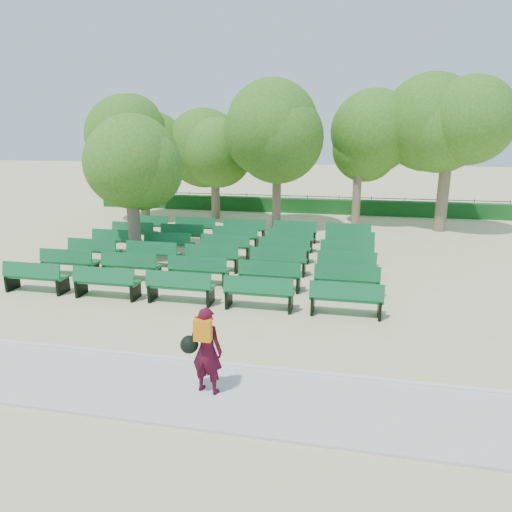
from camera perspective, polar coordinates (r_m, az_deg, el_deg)
The scene contains 9 objects.
ground at distance 16.13m, azimuth -2.00°, elevation -2.72°, with size 120.00×120.00×0.00m, color #C1B980.
paving at distance 9.69m, azimuth -12.72°, elevation -15.76°, with size 30.00×2.20×0.06m, color #B8B7B3.
curb at distance 10.60m, azimuth -10.15°, elevation -12.64°, with size 30.00×0.12×0.10m, color silver.
hedge at distance 29.49m, azimuth 4.41°, elevation 6.35°, with size 26.00×0.70×0.90m, color #134C19.
fence at distance 29.95m, azimuth 4.49°, elevation 5.61°, with size 26.00×0.10×1.02m, color black, non-canonical shape.
tree_line at distance 25.66m, azimuth 3.25°, elevation 4.02°, with size 21.80×6.80×7.04m, color #396C1D, non-canonical shape.
bench_array at distance 17.84m, azimuth -4.44°, elevation -0.64°, with size 2.04×0.70×1.27m.
tree_among at distance 18.38m, azimuth -15.51°, elevation 11.10°, with size 3.89×3.89×5.60m.
person at distance 8.92m, azimuth -6.36°, elevation -11.48°, with size 0.85×0.54×1.75m.
Camera 1 is at (3.64, -14.91, 4.95)m, focal length 32.00 mm.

